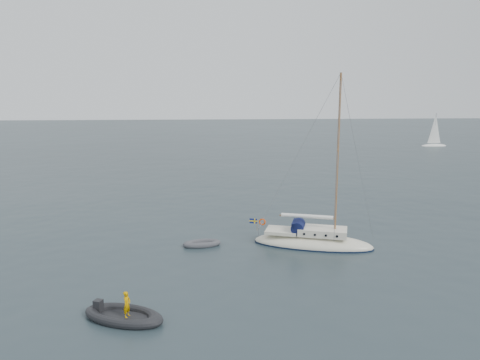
{
  "coord_description": "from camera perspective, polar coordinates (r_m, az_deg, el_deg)",
  "views": [
    {
      "loc": [
        -4.03,
        -30.96,
        11.01
      ],
      "look_at": [
        -1.75,
        0.0,
        5.04
      ],
      "focal_mm": 35.0,
      "sensor_mm": 36.0,
      "label": 1
    }
  ],
  "objects": [
    {
      "name": "distant_yacht_b",
      "position": [
        101.14,
        22.65,
        5.5
      ],
      "size": [
        5.25,
        2.8,
        6.95
      ],
      "rotation": [
        0.0,
        0.0,
        0.07
      ],
      "color": "white",
      "rests_on": "ground"
    },
    {
      "name": "sailboat",
      "position": [
        34.09,
        8.92,
        -6.39
      ],
      "size": [
        8.94,
        2.68,
        12.73
      ],
      "rotation": [
        0.0,
        0.0,
        -0.31
      ],
      "color": "beige",
      "rests_on": "ground"
    },
    {
      "name": "dinghy",
      "position": [
        34.0,
        -4.67,
        -7.73
      ],
      "size": [
        2.76,
        1.24,
        0.4
      ],
      "rotation": [
        0.0,
        0.0,
        0.18
      ],
      "color": "#4B4B50",
      "rests_on": "ground"
    },
    {
      "name": "rib",
      "position": [
        24.34,
        -14.05,
        -15.7
      ],
      "size": [
        4.22,
        1.92,
        1.53
      ],
      "rotation": [
        0.0,
        0.0,
        -0.4
      ],
      "color": "black",
      "rests_on": "ground"
    },
    {
      "name": "ground",
      "position": [
        33.1,
        3.05,
        -8.55
      ],
      "size": [
        300.0,
        300.0,
        0.0
      ],
      "primitive_type": "plane",
      "color": "black",
      "rests_on": "ground"
    }
  ]
}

